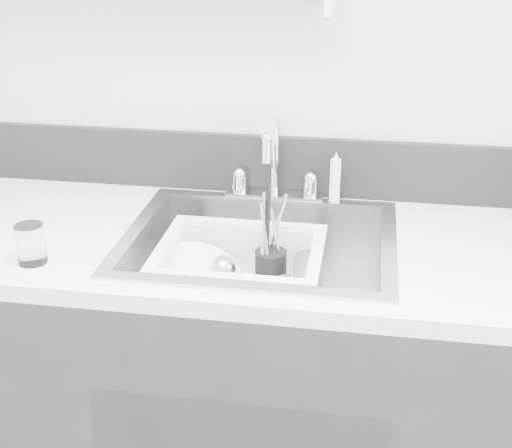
# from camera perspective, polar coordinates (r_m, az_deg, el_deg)

# --- Properties ---
(counter_run) EXTENTS (3.20, 0.62, 0.92)m
(counter_run) POSITION_cam_1_polar(r_m,az_deg,el_deg) (1.93, 0.25, -13.62)
(counter_run) COLOR black
(counter_run) RESTS_ON ground
(backsplash) EXTENTS (3.20, 0.02, 0.16)m
(backsplash) POSITION_cam_1_polar(r_m,az_deg,el_deg) (1.93, 1.69, 4.72)
(backsplash) COLOR black
(backsplash) RESTS_ON counter_run
(sink) EXTENTS (0.64, 0.52, 0.20)m
(sink) POSITION_cam_1_polar(r_m,az_deg,el_deg) (1.73, 0.27, -3.87)
(sink) COLOR silver
(sink) RESTS_ON counter_run
(faucet) EXTENTS (0.26, 0.18, 0.23)m
(faucet) POSITION_cam_1_polar(r_m,az_deg,el_deg) (1.89, 1.46, 3.63)
(faucet) COLOR silver
(faucet) RESTS_ON counter_run
(side_sprayer) EXTENTS (0.03, 0.03, 0.14)m
(side_sprayer) POSITION_cam_1_polar(r_m,az_deg,el_deg) (1.88, 6.35, 3.71)
(side_sprayer) COLOR white
(side_sprayer) RESTS_ON counter_run
(wash_tub) EXTENTS (0.42, 0.36, 0.15)m
(wash_tub) POSITION_cam_1_polar(r_m,az_deg,el_deg) (1.72, -1.26, -4.13)
(wash_tub) COLOR white
(wash_tub) RESTS_ON sink
(plate_stack) EXTENTS (0.26, 0.25, 0.10)m
(plate_stack) POSITION_cam_1_polar(r_m,az_deg,el_deg) (1.75, -4.42, -4.93)
(plate_stack) COLOR white
(plate_stack) RESTS_ON wash_tub
(utensil_cup) EXTENTS (0.08, 0.08, 0.27)m
(utensil_cup) POSITION_cam_1_polar(r_m,az_deg,el_deg) (1.76, 1.17, -3.40)
(utensil_cup) COLOR black
(utensil_cup) RESTS_ON wash_tub
(ladle) EXTENTS (0.26, 0.25, 0.08)m
(ladle) POSITION_cam_1_polar(r_m,az_deg,el_deg) (1.72, -1.38, -4.97)
(ladle) COLOR silver
(ladle) RESTS_ON wash_tub
(tumbler_in_tub) EXTENTS (0.09, 0.09, 0.10)m
(tumbler_in_tub) POSITION_cam_1_polar(r_m,az_deg,el_deg) (1.74, 4.16, -4.07)
(tumbler_in_tub) COLOR white
(tumbler_in_tub) RESTS_ON wash_tub
(tumbler_counter) EXTENTS (0.07, 0.07, 0.09)m
(tumbler_counter) POSITION_cam_1_polar(r_m,az_deg,el_deg) (1.63, -17.56, -1.53)
(tumbler_counter) COLOR white
(tumbler_counter) RESTS_ON counter_run
(bowl_small) EXTENTS (0.13, 0.13, 0.03)m
(bowl_small) POSITION_cam_1_polar(r_m,az_deg,el_deg) (1.67, 2.80, -6.84)
(bowl_small) COLOR white
(bowl_small) RESTS_ON wash_tub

